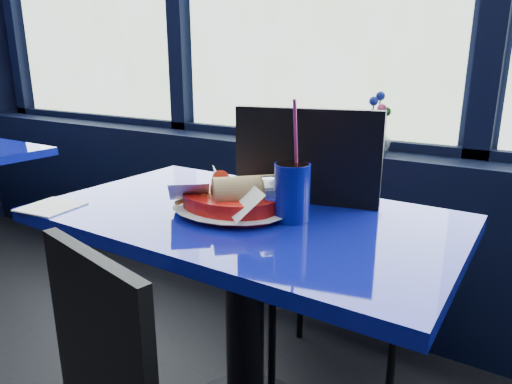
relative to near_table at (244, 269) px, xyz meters
The scene contains 9 objects.
window_sill 0.94m from the near_table, 109.03° to the left, with size 5.00×0.26×0.80m, color black.
near_table is the anchor object (origin of this frame).
chair_near_back 0.34m from the near_table, 66.51° to the left, with size 0.56×0.57×1.04m.
planter_box 0.96m from the near_table, 106.38° to the left, with size 0.61×0.15×0.12m, color maroon.
flower_vase 0.88m from the near_table, 82.42° to the left, with size 0.15×0.15×0.26m.
food_basket 0.23m from the near_table, 127.01° to the right, with size 0.38×0.38×0.12m.
ketchup_bottle 0.38m from the near_table, 71.92° to the left, with size 0.06×0.06×0.24m.
soda_cup 0.30m from the near_table, ahead, with size 0.10×0.10×0.33m.
napkin 0.61m from the near_table, 151.27° to the right, with size 0.15×0.15×0.00m, color white.
Camera 1 is at (1.01, 0.96, 1.17)m, focal length 32.00 mm.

